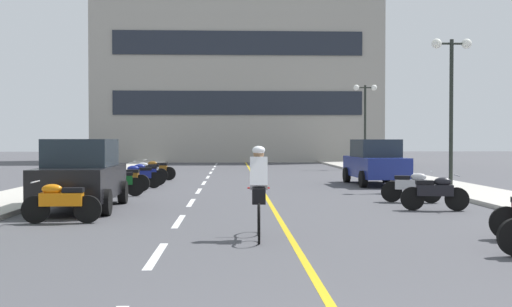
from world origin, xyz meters
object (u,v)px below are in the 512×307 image
parked_car_mid (375,162)px  motorcycle_8 (138,176)px  street_lamp_mid (451,79)px  motorcycle_7 (125,178)px  motorcycle_5 (412,186)px  motorcycle_10 (147,171)px  motorcycle_11 (157,170)px  motorcycle_3 (61,201)px  motorcycle_4 (435,192)px  motorcycle_9 (144,174)px  parked_car_near (82,174)px  motorcycle_6 (117,182)px  cyclist_rider (259,190)px

parked_car_mid → motorcycle_8: (-9.22, -1.49, -0.44)m
street_lamp_mid → motorcycle_7: size_ratio=3.14×
motorcycle_5 → motorcycle_10: (-8.73, 8.58, 0.00)m
motorcycle_8 → motorcycle_11: bearing=88.8°
street_lamp_mid → motorcycle_11: (-11.31, 5.65, -3.53)m
motorcycle_3 → motorcycle_10: size_ratio=1.00×
motorcycle_7 → motorcycle_11: size_ratio=1.00×
street_lamp_mid → motorcycle_5: street_lamp_mid is taller
motorcycle_5 → motorcycle_10: bearing=135.5°
motorcycle_4 → motorcycle_9: same height
motorcycle_5 → motorcycle_9: bearing=141.3°
motorcycle_8 → motorcycle_3: bearing=-91.3°
motorcycle_5 → motorcycle_11: bearing=130.0°
motorcycle_3 → motorcycle_9: size_ratio=1.01×
street_lamp_mid → motorcycle_4: size_ratio=3.15×
motorcycle_8 → motorcycle_9: same height
parked_car_near → motorcycle_11: size_ratio=2.51×
parked_car_mid → motorcycle_11: bearing=160.6°
street_lamp_mid → motorcycle_8: bearing=175.3°
street_lamp_mid → motorcycle_8: street_lamp_mid is taller
motorcycle_9 → motorcycle_10: size_ratio=0.99×
street_lamp_mid → motorcycle_3: (-11.61, -8.54, -3.53)m
motorcycle_6 → motorcycle_10: same height
parked_car_near → motorcycle_8: 6.86m
motorcycle_3 → cyclist_rider: cyclist_rider is taller
motorcycle_10 → cyclist_rider: size_ratio=0.96×
motorcycle_5 → motorcycle_3: bearing=-155.5°
motorcycle_11 → motorcycle_5: bearing=-50.0°
motorcycle_10 → cyclist_rider: bearing=-74.6°
street_lamp_mid → motorcycle_4: (-2.77, -6.53, -3.53)m
parked_car_near → motorcycle_9: bearing=87.0°
motorcycle_5 → motorcycle_6: 9.05m
motorcycle_4 → motorcycle_8: bearing=139.1°
motorcycle_4 → cyclist_rider: cyclist_rider is taller
parked_car_near → motorcycle_10: parked_car_near is taller
motorcycle_9 → motorcycle_10: (-0.11, 1.68, 0.00)m
motorcycle_4 → cyclist_rider: bearing=-138.1°
parked_car_near → motorcycle_6: bearing=85.9°
motorcycle_8 → parked_car_mid: bearing=9.2°
motorcycle_7 → street_lamp_mid: bearing=2.2°
motorcycle_6 → motorcycle_11: bearing=88.1°
parked_car_near → motorcycle_11: parked_car_near is taller
motorcycle_11 → motorcycle_7: bearing=-93.2°
parked_car_near → parked_car_mid: size_ratio=1.00×
motorcycle_7 → motorcycle_11: same height
motorcycle_7 → cyclist_rider: cyclist_rider is taller
motorcycle_9 → motorcycle_5: bearing=-38.7°
street_lamp_mid → motorcycle_11: size_ratio=3.14×
motorcycle_9 → motorcycle_4: bearing=-46.0°
motorcycle_7 → motorcycle_10: same height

